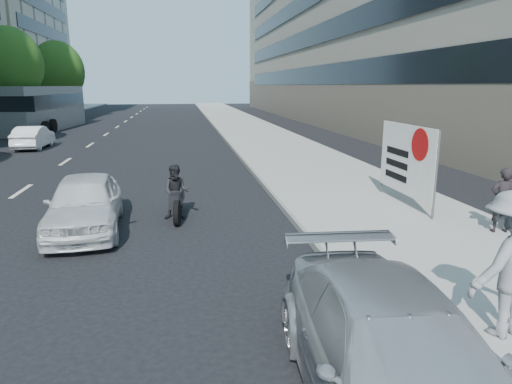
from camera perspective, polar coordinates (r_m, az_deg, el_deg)
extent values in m
plane|color=black|center=(8.41, 0.12, -10.52)|extent=(160.00, 160.00, 0.00)
cube|color=gray|center=(28.29, 1.48, 6.48)|extent=(5.00, 120.00, 0.15)
cube|color=gray|center=(44.10, 16.42, 21.33)|extent=(14.00, 70.00, 20.00)
cylinder|color=#382616|center=(39.65, -27.96, 8.95)|extent=(0.30, 0.30, 2.97)
ellipsoid|color=#244B14|center=(39.63, -28.50, 13.85)|extent=(4.80, 4.80, 5.52)
cylinder|color=#382616|center=(53.11, -23.22, 9.92)|extent=(0.30, 0.30, 2.62)
ellipsoid|color=#244B14|center=(53.09, -23.57, 13.65)|extent=(5.40, 5.40, 6.21)
imported|color=gray|center=(6.81, 29.11, -7.85)|extent=(1.42, 1.05, 1.96)
imported|color=black|center=(11.55, 28.41, -0.89)|extent=(0.58, 0.42, 1.48)
cylinder|color=#4C4C4C|center=(11.89, 21.58, 1.93)|extent=(0.06, 0.06, 2.20)
cylinder|color=#4C4C4C|center=(14.51, 15.58, 4.26)|extent=(0.06, 0.06, 2.20)
cube|color=white|center=(13.15, 18.26, 3.86)|extent=(0.04, 3.00, 1.90)
cylinder|color=#A50C0C|center=(12.46, 19.79, 5.59)|extent=(0.01, 0.84, 0.84)
cube|color=black|center=(13.55, 17.24, 4.84)|extent=(0.01, 1.30, 0.18)
cube|color=black|center=(13.60, 17.14, 3.38)|extent=(0.01, 1.30, 0.18)
cube|color=black|center=(13.66, 17.04, 1.93)|extent=(0.01, 1.30, 0.18)
imported|color=#ABADB2|center=(5.12, 17.06, -19.42)|extent=(2.18, 4.74, 1.34)
imported|color=silver|center=(11.47, -20.63, -1.32)|extent=(1.90, 4.08, 1.35)
imported|color=white|center=(27.87, -26.06, 6.18)|extent=(1.31, 3.76, 1.24)
cylinder|color=black|center=(11.37, -9.84, -2.62)|extent=(0.20, 0.65, 0.64)
cylinder|color=black|center=(12.73, -9.81, -0.92)|extent=(0.20, 0.65, 0.64)
cube|color=black|center=(11.99, -9.86, -0.66)|extent=(0.40, 1.22, 0.35)
imported|color=black|center=(11.86, -9.90, -0.02)|extent=(0.76, 0.62, 1.42)
cube|color=slate|center=(39.33, -25.06, 9.46)|extent=(3.77, 12.20, 3.30)
cube|color=black|center=(39.67, -26.93, 10.10)|extent=(1.29, 11.44, 1.00)
cube|color=black|center=(39.00, -23.31, 10.41)|extent=(1.29, 11.44, 1.00)
cube|color=black|center=(33.55, -27.86, 9.68)|extent=(2.39, 0.32, 1.00)
cylinder|color=black|center=(35.49, -28.74, 6.93)|extent=(0.36, 1.02, 1.00)
cylinder|color=black|center=(34.74, -24.82, 7.24)|extent=(0.36, 1.02, 1.00)
cylinder|color=black|center=(37.38, -27.75, 7.28)|extent=(0.36, 1.02, 1.00)
cylinder|color=black|center=(36.67, -24.01, 7.57)|extent=(0.36, 1.02, 1.00)
cylinder|color=black|center=(43.10, -25.30, 8.12)|extent=(0.36, 1.02, 1.00)
cylinder|color=black|center=(42.49, -22.03, 8.36)|extent=(0.36, 1.02, 1.00)
cylinder|color=black|center=(44.54, -24.78, 8.30)|extent=(0.36, 1.02, 1.00)
cylinder|color=black|center=(43.95, -21.61, 8.53)|extent=(0.36, 1.02, 1.00)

